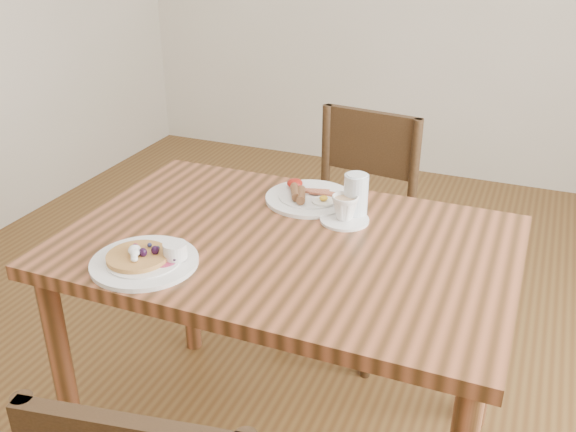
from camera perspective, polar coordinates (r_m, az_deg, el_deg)
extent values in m
cube|color=brown|center=(1.74, 0.00, -2.67)|extent=(1.20, 0.80, 0.04)
cylinder|color=brown|center=(1.97, -19.23, -13.70)|extent=(0.06, 0.06, 0.71)
cylinder|color=brown|center=(2.13, 17.48, -10.03)|extent=(0.06, 0.06, 0.71)
cylinder|color=brown|center=(2.40, -8.87, -4.53)|extent=(0.06, 0.06, 0.71)
cube|color=#3C2716|center=(2.40, 5.18, -1.80)|extent=(0.47, 0.47, 0.04)
cylinder|color=#3C2716|center=(2.45, -0.69, -7.41)|extent=(0.04, 0.04, 0.43)
cylinder|color=#3C2716|center=(2.32, 7.12, -9.79)|extent=(0.04, 0.04, 0.43)
cylinder|color=#3C2716|center=(2.72, 3.15, -3.77)|extent=(0.04, 0.04, 0.43)
cylinder|color=#3C2716|center=(2.60, 10.27, -5.67)|extent=(0.04, 0.04, 0.43)
cylinder|color=#3C2716|center=(2.40, 11.11, 3.52)|extent=(0.04, 0.04, 0.43)
cylinder|color=#3C2716|center=(2.53, 3.40, 5.12)|extent=(0.04, 0.04, 0.43)
cube|color=#3C2716|center=(2.43, 7.38, 6.50)|extent=(0.38, 0.08, 0.24)
cylinder|color=white|center=(1.65, -12.63, -4.03)|extent=(0.27, 0.27, 0.01)
cylinder|color=white|center=(1.65, -12.66, -3.82)|extent=(0.19, 0.19, 0.01)
cylinder|color=#B22D59|center=(1.62, -11.01, -3.90)|extent=(0.07, 0.07, 0.00)
cylinder|color=#C68C47|center=(1.65, -13.22, -3.52)|extent=(0.16, 0.16, 0.01)
ellipsoid|color=white|center=(1.64, -13.52, -3.04)|extent=(0.03, 0.03, 0.02)
ellipsoid|color=white|center=(1.61, -13.57, -3.66)|extent=(0.02, 0.02, 0.01)
cylinder|color=white|center=(1.62, -10.00, -3.05)|extent=(0.06, 0.06, 0.04)
cylinder|color=#591E07|center=(1.62, -10.05, -2.55)|extent=(0.05, 0.05, 0.00)
sphere|color=black|center=(1.63, -12.11, -3.03)|extent=(0.02, 0.02, 0.02)
sphere|color=#1E234C|center=(1.65, -11.75, -2.79)|extent=(0.01, 0.01, 0.01)
sphere|color=#1E234C|center=(1.67, -12.24, -2.42)|extent=(0.01, 0.01, 0.01)
sphere|color=#B21938|center=(1.66, -13.03, -2.70)|extent=(0.02, 0.02, 0.02)
sphere|color=black|center=(1.65, -13.65, -2.91)|extent=(0.02, 0.02, 0.02)
sphere|color=#1E234C|center=(1.62, -13.60, -3.50)|extent=(0.01, 0.01, 0.01)
sphere|color=black|center=(1.63, -12.63, -3.22)|extent=(0.02, 0.02, 0.02)
sphere|color=#1E234C|center=(1.57, -11.60, -4.78)|extent=(0.01, 0.01, 0.01)
sphere|color=#B21938|center=(1.59, -10.45, -4.25)|extent=(0.01, 0.01, 0.01)
sphere|color=black|center=(1.62, -9.90, -3.44)|extent=(0.02, 0.02, 0.02)
cylinder|color=white|center=(1.95, 1.94, 1.58)|extent=(0.27, 0.27, 0.01)
cylinder|color=white|center=(1.95, 1.95, 1.77)|extent=(0.19, 0.19, 0.01)
cylinder|color=brown|center=(1.94, 0.64, 2.16)|extent=(0.06, 0.10, 0.03)
cylinder|color=brown|center=(1.92, 1.17, 1.88)|extent=(0.06, 0.10, 0.03)
cube|color=maroon|center=(1.97, 2.53, 2.24)|extent=(0.08, 0.04, 0.01)
cube|color=maroon|center=(1.95, 3.07, 2.07)|extent=(0.08, 0.03, 0.01)
cylinder|color=white|center=(1.91, 3.18, 1.33)|extent=(0.07, 0.07, 0.00)
ellipsoid|color=yellow|center=(1.90, 3.18, 1.60)|extent=(0.03, 0.03, 0.01)
ellipsoid|color=#A5190F|center=(2.00, 0.61, 2.94)|extent=(0.05, 0.05, 0.03)
cylinder|color=white|center=(1.83, 5.04, -0.33)|extent=(0.14, 0.14, 0.01)
imported|color=white|center=(1.81, 5.09, 0.78)|extent=(0.11, 0.11, 0.07)
cylinder|color=tan|center=(1.81, 5.11, 1.45)|extent=(0.07, 0.07, 0.00)
cylinder|color=silver|center=(1.84, 6.04, 1.82)|extent=(0.07, 0.07, 0.13)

